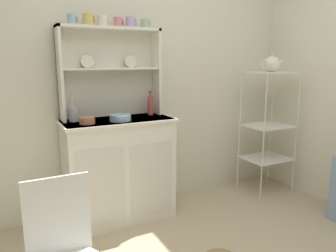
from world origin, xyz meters
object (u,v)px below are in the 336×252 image
hutch_shelf_unit (110,66)px  bowl_mixing_large (87,120)px  hutch_cabinet (119,169)px  porcelain_teapot (272,64)px  bakers_rack (268,119)px  utensil_jar (74,114)px  cup_sky_0 (72,19)px  wire_chair (62,250)px  jam_bottle (150,105)px

hutch_shelf_unit → bowl_mixing_large: size_ratio=7.18×
bowl_mixing_large → hutch_cabinet: bearing=15.2°
porcelain_teapot → bakers_rack: bearing=-0.0°
hutch_cabinet → utensil_jar: size_ratio=3.67×
hutch_cabinet → utensil_jar: 0.61m
hutch_cabinet → porcelain_teapot: porcelain_teapot is taller
cup_sky_0 → bowl_mixing_large: size_ratio=0.66×
bakers_rack → porcelain_teapot: bearing=180.0°
bakers_rack → porcelain_teapot: (-0.00, 0.00, 0.55)m
wire_chair → jam_bottle: (1.00, 1.22, 0.46)m
wire_chair → bowl_mixing_large: 1.19m
porcelain_teapot → jam_bottle: bearing=169.4°
wire_chair → bowl_mixing_large: bearing=95.1°
hutch_shelf_unit → bakers_rack: bearing=-11.0°
bakers_rack → bowl_mixing_large: bakers_rack is taller
hutch_cabinet → wire_chair: bearing=-120.1°
wire_chair → porcelain_teapot: porcelain_teapot is taller
bakers_rack → wire_chair: bearing=-156.0°
bowl_mixing_large → jam_bottle: 0.64m
hutch_cabinet → bakers_rack: bearing=-5.2°
jam_bottle → porcelain_teapot: 1.30m
cup_sky_0 → hutch_cabinet: bearing=-21.7°
cup_sky_0 → porcelain_teapot: size_ratio=0.33×
hutch_shelf_unit → utensil_jar: size_ratio=3.41×
jam_bottle → cup_sky_0: bearing=176.8°
hutch_cabinet → bowl_mixing_large: bearing=-164.8°
hutch_cabinet → jam_bottle: 0.63m
bakers_rack → bowl_mixing_large: 1.85m
bakers_rack → hutch_shelf_unit: bearing=169.0°
hutch_cabinet → hutch_shelf_unit: size_ratio=1.08×
hutch_cabinet → utensil_jar: (-0.34, 0.08, 0.49)m
cup_sky_0 → bakers_rack: bearing=-8.0°
jam_bottle → porcelain_teapot: bearing=-10.6°
wire_chair → porcelain_teapot: 2.57m
cup_sky_0 → bowl_mixing_large: (0.04, -0.20, -0.77)m
hutch_cabinet → porcelain_teapot: 1.81m
bakers_rack → hutch_cabinet: bearing=174.8°
hutch_cabinet → bakers_rack: bakers_rack is taller
bakers_rack → porcelain_teapot: porcelain_teapot is taller
hutch_cabinet → hutch_shelf_unit: (0.00, 0.16, 0.87)m
hutch_shelf_unit → utensil_jar: (-0.34, -0.09, -0.38)m
porcelain_teapot → hutch_shelf_unit: bearing=169.0°
hutch_shelf_unit → cup_sky_0: cup_sky_0 is taller
hutch_shelf_unit → jam_bottle: 0.49m
cup_sky_0 → bowl_mixing_large: 0.80m
jam_bottle → hutch_cabinet: bearing=-165.9°
jam_bottle → utensil_jar: utensil_jar is taller
utensil_jar → wire_chair: bearing=-104.5°
wire_chair → porcelain_teapot: (2.22, 0.99, 0.83)m
hutch_cabinet → wire_chair: 1.31m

